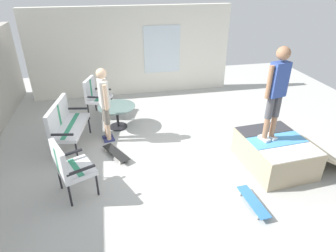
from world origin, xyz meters
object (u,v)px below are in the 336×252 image
patio_table (117,112)px  person_skater (277,88)px  skateboard_by_bench (116,153)px  skateboard_spare (253,202)px  patio_chair_near_house (95,94)px  skate_ramp (276,153)px  patio_chair_by_wall (68,165)px  patio_bench (65,122)px  person_watching (104,100)px

patio_table → person_skater: person_skater is taller
skateboard_by_bench → skateboard_spare: (-1.92, -2.15, 0.00)m
patio_chair_near_house → skateboard_spare: size_ratio=1.26×
skate_ramp → patio_chair_by_wall: patio_chair_by_wall is taller
skate_ramp → patio_bench: bearing=69.0°
patio_chair_near_house → person_skater: 4.56m
patio_bench → skateboard_by_bench: patio_bench is taller
skate_ramp → skateboard_spare: 1.36m
patio_chair_near_house → skateboard_by_bench: 2.21m
patio_chair_near_house → skateboard_by_bench: patio_chair_near_house is taller
patio_chair_near_house → person_watching: person_watching is taller
patio_table → person_skater: size_ratio=0.51×
patio_chair_near_house → person_watching: (-1.37, -0.26, 0.37)m
patio_chair_near_house → skate_ramp: bearing=-131.3°
patio_bench → skateboard_spare: (-2.54, -3.16, -0.53)m
patio_bench → person_skater: (-1.50, -3.89, 1.02)m
patio_bench → person_skater: 4.29m
skateboard_by_bench → patio_table: bearing=-5.0°
patio_chair_near_house → skateboard_by_bench: (-2.11, -0.41, -0.53)m
patio_chair_near_house → person_watching: 1.45m
patio_bench → patio_chair_near_house: bearing=-22.0°
person_watching → skateboard_by_bench: (-0.74, -0.14, -0.90)m
patio_bench → skateboard_by_bench: 1.30m
patio_bench → person_skater: bearing=-111.1°
patio_bench → skateboard_spare: patio_bench is taller
person_watching → person_skater: 3.49m
person_skater → patio_chair_near_house: bearing=47.7°
patio_bench → patio_chair_near_house: size_ratio=1.30×
skate_ramp → patio_chair_near_house: patio_chair_near_house is taller
patio_chair_by_wall → patio_bench: bearing=7.8°
skate_ramp → patio_chair_near_house: 4.65m
patio_chair_near_house → patio_chair_by_wall: 3.16m
patio_chair_near_house → patio_chair_by_wall: (-3.14, 0.38, 0.00)m
person_watching → person_skater: size_ratio=0.96×
patio_table → person_watching: bearing=155.3°
patio_bench → patio_chair_near_house: 1.61m
person_skater → skateboard_by_bench: 3.39m
patio_table → skateboard_by_bench: 1.34m
person_skater → skate_ramp: bearing=-109.6°
patio_chair_near_house → patio_table: (-0.82, -0.52, -0.21)m
patio_chair_by_wall → patio_table: (2.32, -0.90, -0.21)m
patio_bench → patio_chair_near_house: (1.49, -0.60, -0.00)m
patio_chair_near_house → patio_table: bearing=-147.4°
patio_bench → person_watching: bearing=-82.2°
patio_table → person_watching: size_ratio=0.53×
person_watching → person_skater: bearing=-118.2°
skate_ramp → person_skater: person_skater is taller
patio_table → patio_bench: bearing=121.0°
skate_ramp → patio_bench: size_ratio=1.51×
patio_table → skateboard_spare: bearing=-147.7°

